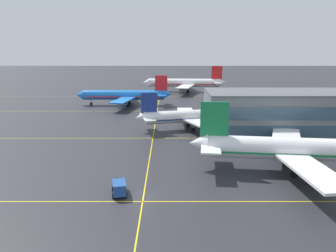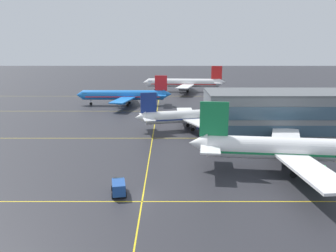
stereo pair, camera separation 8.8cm
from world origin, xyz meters
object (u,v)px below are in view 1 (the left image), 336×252
object	(u,v)px
airliner_second_row	(195,116)
airliner_third_row	(125,95)
airliner_far_left_stand	(185,83)
service_truck_red_van	(119,187)
airliner_front_gate	(301,149)

from	to	relation	value
airliner_second_row	airliner_third_row	size ratio (longest dim) A/B	0.92
airliner_far_left_stand	airliner_third_row	bearing A→B (deg)	-123.72
airliner_third_row	service_truck_red_van	world-z (taller)	airliner_third_row
airliner_front_gate	service_truck_red_van	bearing A→B (deg)	-163.91
airliner_front_gate	airliner_far_left_stand	distance (m)	101.78
airliner_far_left_stand	service_truck_red_van	bearing A→B (deg)	-97.88
airliner_front_gate	airliner_third_row	bearing A→B (deg)	120.72
airliner_second_row	service_truck_red_van	distance (m)	41.96
airliner_far_left_stand	service_truck_red_van	distance (m)	110.47
airliner_front_gate	airliner_third_row	distance (m)	75.92
airliner_front_gate	airliner_second_row	world-z (taller)	airliner_front_gate
airliner_front_gate	service_truck_red_van	distance (m)	31.68
airliner_front_gate	airliner_second_row	size ratio (longest dim) A/B	1.23
airliner_far_left_stand	service_truck_red_van	world-z (taller)	airliner_far_left_stand
airliner_second_row	service_truck_red_van	size ratio (longest dim) A/B	7.32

